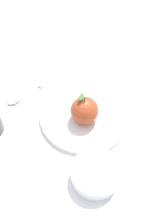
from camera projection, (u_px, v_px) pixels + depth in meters
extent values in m
plane|color=silver|center=(80.00, 113.00, 0.69)|extent=(2.40, 2.40, 0.00)
cylinder|color=white|center=(84.00, 114.00, 0.68)|extent=(0.25, 0.25, 0.02)
torus|color=white|center=(84.00, 114.00, 0.67)|extent=(0.25, 0.25, 0.01)
sphere|color=#9E3D1E|center=(84.00, 110.00, 0.63)|extent=(0.07, 0.07, 0.07)
cylinder|color=#4C3319|center=(85.00, 100.00, 0.59)|extent=(0.00, 0.00, 0.02)
ellipsoid|color=#386628|center=(81.00, 97.00, 0.59)|extent=(0.02, 0.03, 0.01)
cylinder|color=white|center=(95.00, 174.00, 0.56)|extent=(0.11, 0.11, 0.04)
torus|color=white|center=(95.00, 171.00, 0.55)|extent=(0.11, 0.11, 0.01)
cylinder|color=#BBBBBD|center=(95.00, 171.00, 0.55)|extent=(0.09, 0.09, 0.01)
cube|color=silver|center=(24.00, 102.00, 0.71)|extent=(0.03, 0.14, 0.00)
cube|color=silver|center=(48.00, 79.00, 0.76)|extent=(0.02, 0.08, 0.01)
ellipsoid|color=silver|center=(14.00, 99.00, 0.71)|extent=(0.04, 0.05, 0.01)
cube|color=silver|center=(34.00, 83.00, 0.76)|extent=(0.02, 0.12, 0.01)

